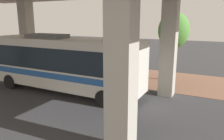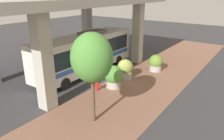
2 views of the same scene
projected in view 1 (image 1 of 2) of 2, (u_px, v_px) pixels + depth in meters
ground_plane at (91, 81)px, 17.22m from camera, size 80.00×80.00×0.00m
sidewalk_strip at (109, 73)px, 19.82m from camera, size 6.00×40.00×0.02m
bus at (61, 61)px, 14.45m from camera, size 2.79×11.15×3.80m
fire_hydrant at (118, 77)px, 16.65m from camera, size 0.46×0.22×0.91m
planter_front at (84, 67)px, 18.44m from camera, size 1.37×1.37×1.75m
planter_middle at (108, 68)px, 17.69m from camera, size 1.51×1.51×1.81m
planter_back at (63, 61)px, 21.12m from camera, size 1.33×1.33×1.63m
street_tree_near at (174, 31)px, 16.52m from camera, size 2.32×2.32×5.35m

